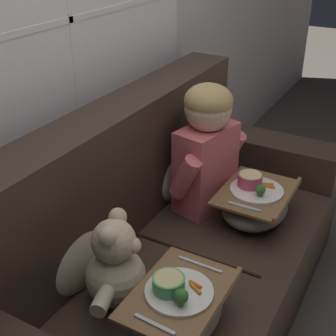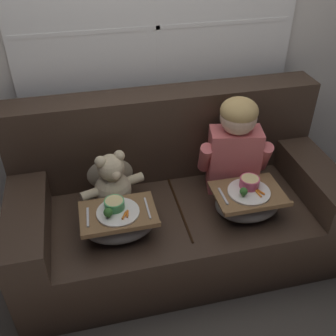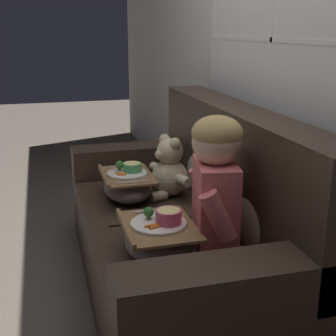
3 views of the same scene
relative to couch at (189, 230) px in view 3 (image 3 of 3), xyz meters
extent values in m
plane|color=#4C443D|center=(0.00, -0.08, -0.34)|extent=(14.00, 14.00, 0.00)
cube|color=beige|center=(0.00, 0.47, 0.96)|extent=(8.00, 0.05, 2.60)
cube|color=white|center=(0.00, 0.42, 0.97)|extent=(1.69, 0.02, 1.14)
cube|color=black|center=(0.00, 0.43, 0.97)|extent=(1.64, 0.01, 1.09)
cube|color=white|center=(0.00, 0.42, 0.97)|extent=(0.02, 0.02, 1.09)
cube|color=white|center=(0.00, 0.42, 0.97)|extent=(1.64, 0.02, 0.02)
cube|color=#38281E|center=(0.00, -0.08, -0.14)|extent=(1.92, 0.91, 0.41)
cube|color=#38281E|center=(0.00, 0.26, 0.35)|extent=(1.92, 0.22, 0.57)
cube|color=#38281E|center=(-0.85, -0.08, 0.17)|extent=(0.22, 0.91, 0.20)
cube|color=#38281E|center=(0.85, -0.08, 0.17)|extent=(0.22, 0.91, 0.20)
cube|color=black|center=(0.00, -0.10, 0.07)|extent=(0.01, 0.65, 0.01)
ellipsoid|color=#C1B293|center=(0.37, 0.19, 0.24)|extent=(0.35, 0.17, 0.37)
ellipsoid|color=#C1B293|center=(-0.37, 0.19, 0.24)|extent=(0.36, 0.17, 0.37)
cube|color=#DB6666|center=(0.37, 0.00, 0.27)|extent=(0.33, 0.22, 0.41)
sphere|color=beige|center=(0.37, 0.00, 0.57)|extent=(0.21, 0.21, 0.21)
ellipsoid|color=tan|center=(0.37, 0.00, 0.61)|extent=(0.22, 0.22, 0.15)
cylinder|color=#DB6666|center=(0.20, 0.02, 0.30)|extent=(0.11, 0.17, 0.23)
cylinder|color=#DB6666|center=(0.54, -0.05, 0.30)|extent=(0.11, 0.17, 0.23)
sphere|color=beige|center=(-0.37, 0.00, 0.18)|extent=(0.22, 0.22, 0.22)
sphere|color=beige|center=(-0.37, 0.00, 0.34)|extent=(0.16, 0.16, 0.16)
sphere|color=beige|center=(-0.42, -0.02, 0.40)|extent=(0.07, 0.07, 0.07)
sphere|color=beige|center=(-0.32, 0.02, 0.40)|extent=(0.07, 0.07, 0.07)
sphere|color=beige|center=(-0.35, -0.07, 0.33)|extent=(0.06, 0.06, 0.06)
sphere|color=black|center=(-0.35, -0.08, 0.33)|extent=(0.02, 0.02, 0.02)
cylinder|color=beige|center=(-0.50, -0.04, 0.20)|extent=(0.12, 0.09, 0.06)
cylinder|color=beige|center=(-0.24, 0.04, 0.20)|extent=(0.12, 0.09, 0.06)
cylinder|color=beige|center=(-0.39, -0.12, 0.10)|extent=(0.08, 0.11, 0.06)
cylinder|color=beige|center=(-0.29, -0.09, 0.10)|extent=(0.08, 0.11, 0.06)
ellipsoid|color=slate|center=(0.37, -0.26, 0.14)|extent=(0.38, 0.29, 0.14)
cube|color=brown|center=(0.37, -0.26, 0.21)|extent=(0.39, 0.30, 0.01)
cube|color=brown|center=(0.37, -0.40, 0.23)|extent=(0.39, 0.02, 0.02)
cylinder|color=white|center=(0.37, -0.26, 0.22)|extent=(0.24, 0.24, 0.01)
cylinder|color=#D64C70|center=(0.39, -0.22, 0.26)|extent=(0.11, 0.11, 0.06)
cylinder|color=#E5D189|center=(0.39, -0.22, 0.28)|extent=(0.10, 0.10, 0.01)
sphere|color=#38702D|center=(0.32, -0.29, 0.26)|extent=(0.04, 0.04, 0.04)
cylinder|color=#7A9E56|center=(0.32, -0.29, 0.24)|extent=(0.02, 0.02, 0.02)
cylinder|color=orange|center=(0.41, -0.30, 0.24)|extent=(0.02, 0.06, 0.01)
cylinder|color=orange|center=(0.43, -0.29, 0.24)|extent=(0.03, 0.05, 0.01)
cube|color=silver|center=(0.22, -0.26, 0.22)|extent=(0.01, 0.14, 0.01)
ellipsoid|color=slate|center=(-0.37, -0.26, 0.14)|extent=(0.39, 0.27, 0.14)
cube|color=brown|center=(-0.37, -0.26, 0.21)|extent=(0.41, 0.28, 0.01)
cube|color=brown|center=(-0.37, -0.39, 0.23)|extent=(0.41, 0.02, 0.02)
cylinder|color=white|center=(-0.37, -0.26, 0.22)|extent=(0.23, 0.23, 0.01)
cylinder|color=#4CAD60|center=(-0.38, -0.22, 0.25)|extent=(0.11, 0.11, 0.05)
cylinder|color=#E5D189|center=(-0.38, -0.22, 0.28)|extent=(0.09, 0.09, 0.01)
sphere|color=#38702D|center=(-0.42, -0.29, 0.26)|extent=(0.05, 0.05, 0.05)
cylinder|color=#7A9E56|center=(-0.42, -0.29, 0.24)|extent=(0.02, 0.02, 0.02)
cylinder|color=orange|center=(-0.34, -0.30, 0.24)|extent=(0.04, 0.05, 0.01)
cylinder|color=orange|center=(-0.33, -0.29, 0.24)|extent=(0.02, 0.05, 0.01)
cube|color=silver|center=(-0.53, -0.26, 0.22)|extent=(0.02, 0.14, 0.01)
cube|color=silver|center=(-0.21, -0.26, 0.22)|extent=(0.01, 0.17, 0.01)
camera|label=1|loc=(-1.40, -0.79, 1.31)|focal=50.00mm
camera|label=2|loc=(-0.47, -1.82, 1.63)|focal=42.00mm
camera|label=3|loc=(2.16, -0.70, 1.03)|focal=50.00mm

